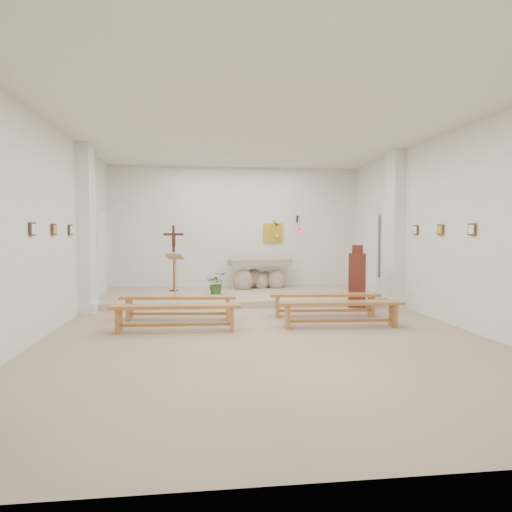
{
  "coord_description": "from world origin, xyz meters",
  "views": [
    {
      "loc": [
        -1.01,
        -7.89,
        1.67
      ],
      "look_at": [
        0.15,
        1.6,
        1.17
      ],
      "focal_mm": 32.0,
      "sensor_mm": 36.0,
      "label": 1
    }
  ],
  "objects": [
    {
      "name": "wall_back",
      "position": [
        0.0,
        4.99,
        1.75
      ],
      "size": [
        7.0,
        0.02,
        3.5
      ],
      "primitive_type": "cube",
      "color": "white",
      "rests_on": "ground"
    },
    {
      "name": "lectern",
      "position": [
        -1.6,
        2.81,
        0.67
      ],
      "size": [
        0.45,
        0.42,
        1.06
      ],
      "rotation": [
        0.0,
        0.0,
        -0.35
      ],
      "color": "tan",
      "rests_on": "sanctuary_platform"
    },
    {
      "name": "radiator_left",
      "position": [
        -3.43,
        2.7,
        0.27
      ],
      "size": [
        0.1,
        0.85,
        0.52
      ],
      "primitive_type": "cube",
      "color": "silver",
      "rests_on": "ground"
    },
    {
      "name": "sanctuary_lamp",
      "position": [
        1.75,
        4.71,
        1.81
      ],
      "size": [
        0.11,
        0.36,
        0.44
      ],
      "color": "black",
      "rests_on": "wall_back"
    },
    {
      "name": "ceiling",
      "position": [
        0.0,
        0.0,
        3.49
      ],
      "size": [
        7.0,
        10.0,
        0.02
      ],
      "primitive_type": "cube",
      "color": "silver",
      "rests_on": "wall_back"
    },
    {
      "name": "wall_right",
      "position": [
        3.49,
        0.0,
        1.75
      ],
      "size": [
        0.02,
        10.0,
        3.5
      ],
      "primitive_type": "cube",
      "color": "white",
      "rests_on": "ground"
    },
    {
      "name": "gold_wall_relief",
      "position": [
        1.05,
        4.96,
        1.65
      ],
      "size": [
        0.55,
        0.04,
        0.55
      ],
      "primitive_type": "cube",
      "color": "gold",
      "rests_on": "wall_back"
    },
    {
      "name": "bench_right_front",
      "position": [
        1.43,
        0.86,
        0.35
      ],
      "size": [
        2.2,
        0.52,
        0.46
      ],
      "rotation": [
        0.0,
        0.0,
        -0.08
      ],
      "color": "#AA7331",
      "rests_on": "ground"
    },
    {
      "name": "ground",
      "position": [
        0.0,
        0.0,
        0.0
      ],
      "size": [
        7.0,
        10.0,
        0.0
      ],
      "primitive_type": "cube",
      "color": "tan",
      "rests_on": "ground"
    },
    {
      "name": "altar",
      "position": [
        0.57,
        4.4,
        0.48
      ],
      "size": [
        1.74,
        0.89,
        0.86
      ],
      "rotation": [
        0.0,
        0.0,
        0.15
      ],
      "color": "tan",
      "rests_on": "sanctuary_platform"
    },
    {
      "name": "crucifix_stand",
      "position": [
        -1.69,
        4.03,
        1.13
      ],
      "size": [
        0.51,
        0.22,
        1.7
      ],
      "rotation": [
        0.0,
        0.0,
        0.13
      ],
      "color": "#391C12",
      "rests_on": "sanctuary_platform"
    },
    {
      "name": "pilaster_right",
      "position": [
        3.37,
        2.0,
        1.75
      ],
      "size": [
        0.26,
        0.55,
        3.5
      ],
      "primitive_type": "cube",
      "color": "white",
      "rests_on": "ground"
    },
    {
      "name": "donation_pedestal",
      "position": [
        2.47,
        1.9,
        0.61
      ],
      "size": [
        0.48,
        0.48,
        1.39
      ],
      "rotation": [
        0.0,
        0.0,
        -0.36
      ],
      "color": "#522217",
      "rests_on": "ground"
    },
    {
      "name": "radiator_right",
      "position": [
        3.43,
        2.7,
        0.27
      ],
      "size": [
        0.1,
        0.85,
        0.52
      ],
      "primitive_type": "cube",
      "color": "silver",
      "rests_on": "ground"
    },
    {
      "name": "bench_right_second",
      "position": [
        1.43,
        -0.19,
        0.35
      ],
      "size": [
        2.2,
        0.49,
        0.46
      ],
      "rotation": [
        0.0,
        0.0,
        -0.07
      ],
      "color": "#AA7331",
      "rests_on": "ground"
    },
    {
      "name": "station_frame_right_rear",
      "position": [
        3.47,
        1.2,
        1.72
      ],
      "size": [
        0.03,
        0.2,
        0.2
      ],
      "primitive_type": "cube",
      "color": "#44331E",
      "rests_on": "wall_right"
    },
    {
      "name": "potted_plant",
      "position": [
        -0.62,
        3.24,
        0.43
      ],
      "size": [
        0.5,
        0.44,
        0.55
      ],
      "primitive_type": "imported",
      "rotation": [
        0.0,
        0.0,
        0.02
      ],
      "color": "#2D5321",
      "rests_on": "sanctuary_platform"
    },
    {
      "name": "pilaster_left",
      "position": [
        -3.37,
        2.0,
        1.75
      ],
      "size": [
        0.26,
        0.55,
        3.5
      ],
      "primitive_type": "cube",
      "color": "white",
      "rests_on": "ground"
    },
    {
      "name": "station_frame_left_front",
      "position": [
        -3.47,
        -0.8,
        1.72
      ],
      "size": [
        0.03,
        0.2,
        0.2
      ],
      "primitive_type": "cube",
      "color": "#44331E",
      "rests_on": "wall_left"
    },
    {
      "name": "station_frame_right_mid",
      "position": [
        3.47,
        0.2,
        1.72
      ],
      "size": [
        0.03,
        0.2,
        0.2
      ],
      "primitive_type": "cube",
      "color": "#44331E",
      "rests_on": "wall_right"
    },
    {
      "name": "station_frame_right_front",
      "position": [
        3.47,
        -0.8,
        1.72
      ],
      "size": [
        0.03,
        0.2,
        0.2
      ],
      "primitive_type": "cube",
      "color": "#44331E",
      "rests_on": "wall_right"
    },
    {
      "name": "wall_left",
      "position": [
        -3.49,
        0.0,
        1.75
      ],
      "size": [
        0.02,
        10.0,
        3.5
      ],
      "primitive_type": "cube",
      "color": "white",
      "rests_on": "ground"
    },
    {
      "name": "sanctuary_platform",
      "position": [
        0.0,
        3.5,
        0.07
      ],
      "size": [
        6.98,
        3.0,
        0.15
      ],
      "primitive_type": "cube",
      "color": "tan",
      "rests_on": "ground"
    },
    {
      "name": "station_frame_left_mid",
      "position": [
        -3.47,
        0.2,
        1.72
      ],
      "size": [
        0.03,
        0.2,
        0.2
      ],
      "primitive_type": "cube",
      "color": "#44331E",
      "rests_on": "wall_left"
    },
    {
      "name": "bench_left_front",
      "position": [
        -1.43,
        0.86,
        0.35
      ],
      "size": [
        2.2,
        0.58,
        0.46
      ],
      "rotation": [
        0.0,
        0.0,
        -0.11
      ],
      "color": "#AA7331",
      "rests_on": "ground"
    },
    {
      "name": "bench_left_second",
      "position": [
        -1.43,
        -0.19,
        0.35
      ],
      "size": [
        2.19,
        0.44,
        0.46
      ],
      "rotation": [
        0.0,
        0.0,
        -0.04
      ],
      "color": "#AA7331",
      "rests_on": "ground"
    },
    {
      "name": "station_frame_left_rear",
      "position": [
        -3.47,
        1.2,
        1.72
      ],
      "size": [
        0.03,
        0.2,
        0.2
      ],
      "primitive_type": "cube",
      "color": "#44331E",
      "rests_on": "wall_left"
    }
  ]
}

